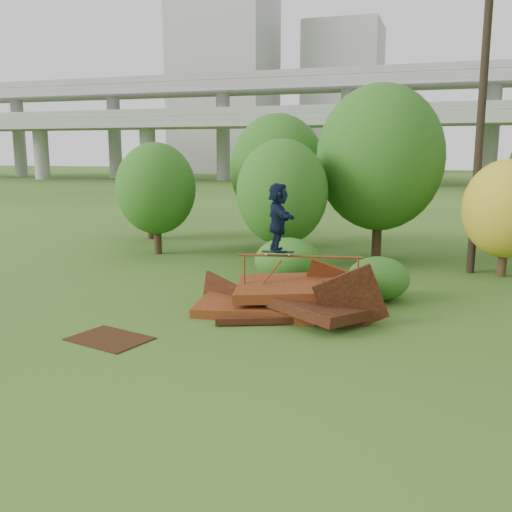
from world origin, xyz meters
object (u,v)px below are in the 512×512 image
(utility_pole, at_px, (481,114))
(skater, at_px, (278,217))
(flat_plate, at_px, (110,339))
(scrap_pile, at_px, (285,300))

(utility_pole, bearing_deg, skater, -126.28)
(utility_pole, bearing_deg, flat_plate, -128.22)
(skater, bearing_deg, utility_pole, -63.59)
(skater, relative_size, utility_pole, 0.17)
(scrap_pile, bearing_deg, utility_pole, 55.68)
(skater, distance_m, flat_plate, 5.38)
(scrap_pile, height_order, skater, skater)
(flat_plate, height_order, utility_pole, utility_pole)
(scrap_pile, bearing_deg, flat_plate, -135.51)
(scrap_pile, relative_size, utility_pole, 0.50)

